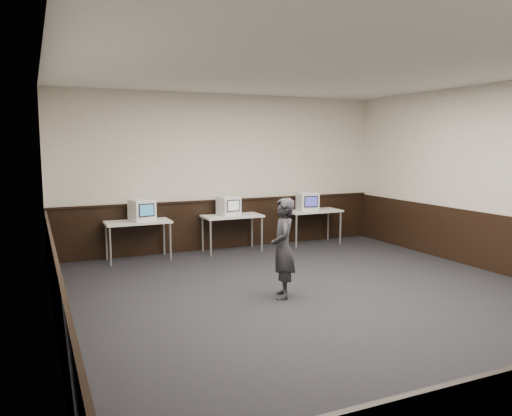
% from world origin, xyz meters
% --- Properties ---
extents(floor, '(8.00, 8.00, 0.00)m').
position_xyz_m(floor, '(0.00, 0.00, 0.00)').
color(floor, black).
rests_on(floor, ground).
extents(ceiling, '(8.00, 8.00, 0.00)m').
position_xyz_m(ceiling, '(0.00, 0.00, 3.20)').
color(ceiling, white).
rests_on(ceiling, back_wall).
extents(back_wall, '(7.00, 0.00, 7.00)m').
position_xyz_m(back_wall, '(0.00, 4.00, 1.60)').
color(back_wall, beige).
rests_on(back_wall, ground).
extents(left_wall, '(0.00, 8.00, 8.00)m').
position_xyz_m(left_wall, '(-3.50, 0.00, 1.60)').
color(left_wall, beige).
rests_on(left_wall, ground).
extents(right_wall, '(0.00, 8.00, 8.00)m').
position_xyz_m(right_wall, '(3.50, 0.00, 1.60)').
color(right_wall, beige).
rests_on(right_wall, ground).
extents(wainscot_back, '(6.98, 0.04, 1.00)m').
position_xyz_m(wainscot_back, '(0.00, 3.98, 0.50)').
color(wainscot_back, black).
rests_on(wainscot_back, back_wall).
extents(wainscot_left, '(0.04, 7.98, 1.00)m').
position_xyz_m(wainscot_left, '(-3.48, 0.00, 0.50)').
color(wainscot_left, black).
rests_on(wainscot_left, left_wall).
extents(wainscot_right, '(0.04, 7.98, 1.00)m').
position_xyz_m(wainscot_right, '(3.48, 0.00, 0.50)').
color(wainscot_right, black).
rests_on(wainscot_right, right_wall).
extents(wainscot_rail, '(6.98, 0.06, 0.04)m').
position_xyz_m(wainscot_rail, '(0.00, 3.96, 1.02)').
color(wainscot_rail, black).
rests_on(wainscot_rail, wainscot_back).
extents(desk_left, '(1.20, 0.60, 0.75)m').
position_xyz_m(desk_left, '(-1.90, 3.60, 0.68)').
color(desk_left, silver).
rests_on(desk_left, ground).
extents(desk_center, '(1.20, 0.60, 0.75)m').
position_xyz_m(desk_center, '(0.00, 3.60, 0.68)').
color(desk_center, silver).
rests_on(desk_center, ground).
extents(desk_right, '(1.20, 0.60, 0.75)m').
position_xyz_m(desk_right, '(1.90, 3.60, 0.68)').
color(desk_right, silver).
rests_on(desk_right, ground).
extents(emac_left, '(0.49, 0.50, 0.41)m').
position_xyz_m(emac_left, '(-1.82, 3.60, 0.95)').
color(emac_left, white).
rests_on(emac_left, desk_left).
extents(emac_center, '(0.43, 0.45, 0.39)m').
position_xyz_m(emac_center, '(-0.06, 3.64, 0.94)').
color(emac_center, white).
rests_on(emac_center, desk_center).
extents(emac_right, '(0.47, 0.49, 0.40)m').
position_xyz_m(emac_right, '(1.73, 3.56, 0.95)').
color(emac_right, white).
rests_on(emac_right, desk_right).
extents(person, '(0.52, 0.61, 1.43)m').
position_xyz_m(person, '(-0.47, 0.44, 0.71)').
color(person, '#28272C').
rests_on(person, ground).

